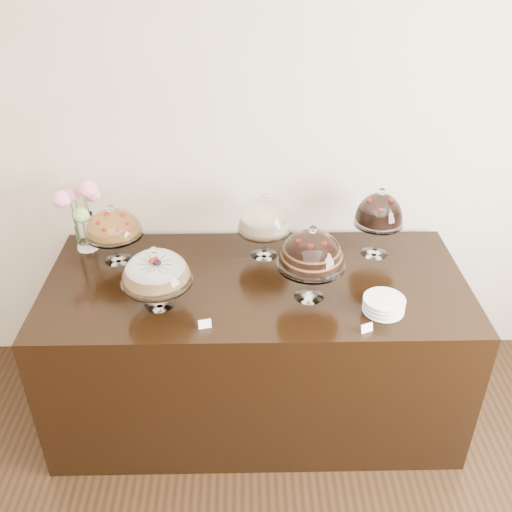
{
  "coord_description": "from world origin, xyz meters",
  "views": [
    {
      "loc": [
        -0.16,
        -0.01,
        2.58
      ],
      "look_at": [
        -0.12,
        2.4,
        1.08
      ],
      "focal_mm": 40.0,
      "sensor_mm": 36.0,
      "label": 1
    }
  ],
  "objects_px": {
    "cake_stand_dark_choco": "(379,212)",
    "plate_stack": "(384,305)",
    "display_counter": "(256,346)",
    "cake_stand_choco_layer": "(312,252)",
    "cake_stand_fruit_tart": "(113,225)",
    "flower_vase": "(82,212)",
    "cake_stand_cheesecake": "(264,218)",
    "cake_stand_sugar_sponge": "(156,270)"
  },
  "relations": [
    {
      "from": "display_counter",
      "to": "flower_vase",
      "type": "relative_size",
      "value": 5.2
    },
    {
      "from": "cake_stand_choco_layer",
      "to": "display_counter",
      "type": "bearing_deg",
      "value": 150.4
    },
    {
      "from": "cake_stand_choco_layer",
      "to": "plate_stack",
      "type": "xyz_separation_m",
      "value": [
        0.35,
        -0.13,
        -0.23
      ]
    },
    {
      "from": "cake_stand_fruit_tart",
      "to": "flower_vase",
      "type": "height_order",
      "value": "flower_vase"
    },
    {
      "from": "cake_stand_cheesecake",
      "to": "cake_stand_choco_layer",
      "type": "bearing_deg",
      "value": -62.22
    },
    {
      "from": "cake_stand_choco_layer",
      "to": "cake_stand_dark_choco",
      "type": "distance_m",
      "value": 0.58
    },
    {
      "from": "cake_stand_dark_choco",
      "to": "plate_stack",
      "type": "xyz_separation_m",
      "value": [
        -0.06,
        -0.53,
        -0.22
      ]
    },
    {
      "from": "cake_stand_choco_layer",
      "to": "flower_vase",
      "type": "xyz_separation_m",
      "value": [
        -1.21,
        0.49,
        -0.03
      ]
    },
    {
      "from": "cake_stand_fruit_tart",
      "to": "plate_stack",
      "type": "height_order",
      "value": "cake_stand_fruit_tart"
    },
    {
      "from": "display_counter",
      "to": "plate_stack",
      "type": "xyz_separation_m",
      "value": [
        0.61,
        -0.28,
        0.49
      ]
    },
    {
      "from": "cake_stand_choco_layer",
      "to": "cake_stand_cheesecake",
      "type": "distance_m",
      "value": 0.46
    },
    {
      "from": "cake_stand_sugar_sponge",
      "to": "cake_stand_cheesecake",
      "type": "bearing_deg",
      "value": 40.57
    },
    {
      "from": "cake_stand_sugar_sponge",
      "to": "flower_vase",
      "type": "distance_m",
      "value": 0.72
    },
    {
      "from": "cake_stand_choco_layer",
      "to": "cake_stand_fruit_tart",
      "type": "xyz_separation_m",
      "value": [
        -1.02,
        0.37,
        -0.05
      ]
    },
    {
      "from": "cake_stand_sugar_sponge",
      "to": "cake_stand_fruit_tart",
      "type": "height_order",
      "value": "cake_stand_fruit_tart"
    },
    {
      "from": "cake_stand_sugar_sponge",
      "to": "cake_stand_cheesecake",
      "type": "xyz_separation_m",
      "value": [
        0.53,
        0.45,
        0.04
      ]
    },
    {
      "from": "display_counter",
      "to": "cake_stand_choco_layer",
      "type": "xyz_separation_m",
      "value": [
        0.26,
        -0.15,
        0.71
      ]
    },
    {
      "from": "cake_stand_fruit_tart",
      "to": "plate_stack",
      "type": "distance_m",
      "value": 1.46
    },
    {
      "from": "cake_stand_cheesecake",
      "to": "cake_stand_fruit_tart",
      "type": "bearing_deg",
      "value": -177.37
    },
    {
      "from": "flower_vase",
      "to": "display_counter",
      "type": "bearing_deg",
      "value": -19.71
    },
    {
      "from": "cake_stand_cheesecake",
      "to": "cake_stand_dark_choco",
      "type": "bearing_deg",
      "value": 0.28
    },
    {
      "from": "cake_stand_cheesecake",
      "to": "plate_stack",
      "type": "relative_size",
      "value": 1.97
    },
    {
      "from": "display_counter",
      "to": "cake_stand_sugar_sponge",
      "type": "bearing_deg",
      "value": -157.32
    },
    {
      "from": "cake_stand_cheesecake",
      "to": "cake_stand_dark_choco",
      "type": "distance_m",
      "value": 0.62
    },
    {
      "from": "cake_stand_cheesecake",
      "to": "cake_stand_dark_choco",
      "type": "xyz_separation_m",
      "value": [
        0.62,
        0.0,
        0.03
      ]
    },
    {
      "from": "cake_stand_sugar_sponge",
      "to": "display_counter",
      "type": "bearing_deg",
      "value": 22.68
    },
    {
      "from": "cake_stand_sugar_sponge",
      "to": "flower_vase",
      "type": "bearing_deg",
      "value": 131.24
    },
    {
      "from": "cake_stand_fruit_tart",
      "to": "display_counter",
      "type": "bearing_deg",
      "value": -15.95
    },
    {
      "from": "cake_stand_sugar_sponge",
      "to": "plate_stack",
      "type": "distance_m",
      "value": 1.1
    },
    {
      "from": "cake_stand_choco_layer",
      "to": "cake_stand_fruit_tart",
      "type": "bearing_deg",
      "value": 160.27
    },
    {
      "from": "cake_stand_fruit_tart",
      "to": "cake_stand_cheesecake",
      "type": "bearing_deg",
      "value": 2.63
    },
    {
      "from": "cake_stand_choco_layer",
      "to": "plate_stack",
      "type": "bearing_deg",
      "value": -20.2
    },
    {
      "from": "cake_stand_choco_layer",
      "to": "flower_vase",
      "type": "bearing_deg",
      "value": 158.02
    },
    {
      "from": "cake_stand_cheesecake",
      "to": "flower_vase",
      "type": "bearing_deg",
      "value": 175.01
    },
    {
      "from": "flower_vase",
      "to": "plate_stack",
      "type": "distance_m",
      "value": 1.69
    },
    {
      "from": "plate_stack",
      "to": "flower_vase",
      "type": "bearing_deg",
      "value": 158.41
    },
    {
      "from": "flower_vase",
      "to": "cake_stand_dark_choco",
      "type": "bearing_deg",
      "value": -2.98
    },
    {
      "from": "cake_stand_sugar_sponge",
      "to": "cake_stand_dark_choco",
      "type": "distance_m",
      "value": 1.24
    },
    {
      "from": "display_counter",
      "to": "cake_stand_sugar_sponge",
      "type": "height_order",
      "value": "cake_stand_sugar_sponge"
    },
    {
      "from": "cake_stand_choco_layer",
      "to": "cake_stand_dark_choco",
      "type": "xyz_separation_m",
      "value": [
        0.41,
        0.41,
        -0.0
      ]
    },
    {
      "from": "cake_stand_choco_layer",
      "to": "cake_stand_fruit_tart",
      "type": "distance_m",
      "value": 1.08
    },
    {
      "from": "cake_stand_dark_choco",
      "to": "cake_stand_fruit_tart",
      "type": "xyz_separation_m",
      "value": [
        -1.43,
        -0.04,
        -0.04
      ]
    }
  ]
}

